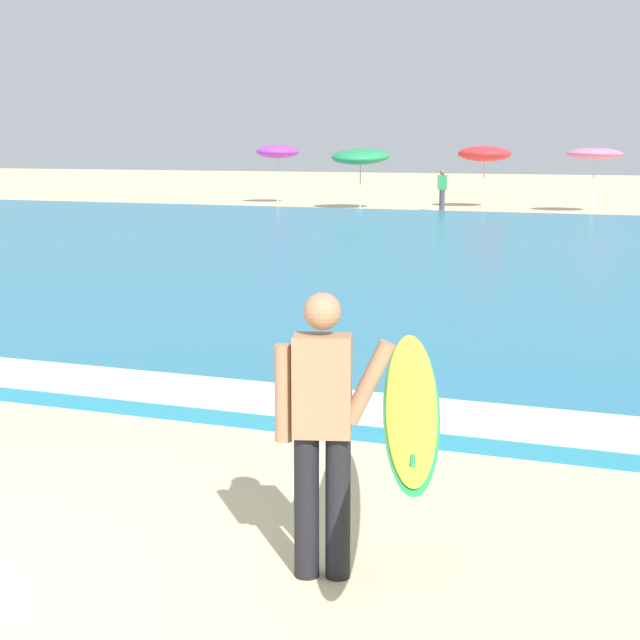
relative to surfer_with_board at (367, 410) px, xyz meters
name	(u,v)px	position (x,y,z in m)	size (l,w,h in m)	color
sea	(506,259)	(-2.51, 16.67, -0.97)	(120.00, 28.00, 0.14)	teal
surf_foam	(233,394)	(-2.51, 3.27, -0.89)	(120.00, 1.15, 0.01)	white
surfer_with_board	(367,410)	(0.00, 0.00, 0.00)	(1.32, 2.72, 1.73)	black
beach_umbrella_0	(278,152)	(-15.85, 34.57, 1.14)	(1.81, 1.81, 2.46)	beige
beach_umbrella_1	(361,157)	(-11.32, 32.23, 0.99)	(2.24, 2.29, 2.42)	beige
beach_umbrella_2	(485,154)	(-7.07, 34.86, 1.09)	(2.10, 2.11, 2.44)	beige
beach_umbrella_3	(594,154)	(-2.69, 33.49, 1.11)	(2.04, 2.05, 2.40)	beige
beachgoer_near_row_left	(442,190)	(-7.92, 31.68, -0.19)	(0.32, 0.20, 1.58)	#383842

